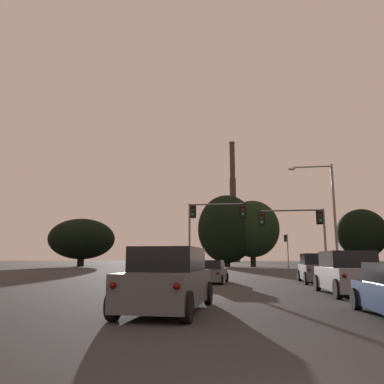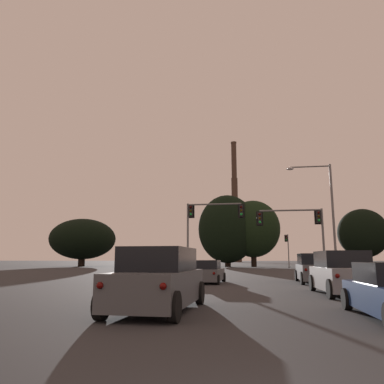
{
  "view_description": "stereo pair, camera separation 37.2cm",
  "coord_description": "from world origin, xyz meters",
  "px_view_note": "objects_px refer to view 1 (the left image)",
  "views": [
    {
      "loc": [
        -1.1,
        -2.93,
        1.52
      ],
      "look_at": [
        -9.22,
        52.91,
        11.62
      ],
      "focal_mm": 35.0,
      "sensor_mm": 36.0,
      "label": 1
    },
    {
      "loc": [
        -0.73,
        -2.88,
        1.52
      ],
      "look_at": [
        -9.22,
        52.91,
        11.62
      ],
      "focal_mm": 35.0,
      "sensor_mm": 36.0,
      "label": 2
    }
  ],
  "objects_px": {
    "suv_right_lane_second": "(348,273)",
    "suv_left_lane_third": "(169,280)",
    "suv_right_lane_front": "(317,269)",
    "hatchback_left_lane_front": "(211,272)",
    "traffic_light_overhead_left": "(208,220)",
    "traffic_light_overhead_right": "(301,225)",
    "street_lamp": "(327,207)",
    "traffic_light_far_right": "(287,246)",
    "smokestack": "(233,214)"
  },
  "relations": [
    {
      "from": "suv_right_lane_second",
      "to": "suv_left_lane_third",
      "type": "bearing_deg",
      "value": -138.32
    },
    {
      "from": "suv_right_lane_front",
      "to": "hatchback_left_lane_front",
      "type": "xyz_separation_m",
      "value": [
        -6.78,
        -1.24,
        -0.23
      ]
    },
    {
      "from": "traffic_light_overhead_left",
      "to": "suv_right_lane_second",
      "type": "bearing_deg",
      "value": -63.75
    },
    {
      "from": "suv_right_lane_second",
      "to": "traffic_light_overhead_right",
      "type": "bearing_deg",
      "value": 87.93
    },
    {
      "from": "street_lamp",
      "to": "suv_right_lane_front",
      "type": "bearing_deg",
      "value": -108.29
    },
    {
      "from": "suv_left_lane_third",
      "to": "hatchback_left_lane_front",
      "type": "bearing_deg",
      "value": 91.63
    },
    {
      "from": "hatchback_left_lane_front",
      "to": "traffic_light_far_right",
      "type": "xyz_separation_m",
      "value": [
        9.47,
        45.41,
        3.18
      ]
    },
    {
      "from": "smokestack",
      "to": "traffic_light_overhead_left",
      "type": "bearing_deg",
      "value": -88.95
    },
    {
      "from": "hatchback_left_lane_front",
      "to": "traffic_light_overhead_left",
      "type": "relative_size",
      "value": 0.65
    },
    {
      "from": "traffic_light_overhead_right",
      "to": "street_lamp",
      "type": "bearing_deg",
      "value": 18.42
    },
    {
      "from": "traffic_light_overhead_right",
      "to": "traffic_light_far_right",
      "type": "relative_size",
      "value": 0.96
    },
    {
      "from": "suv_right_lane_second",
      "to": "hatchback_left_lane_front",
      "type": "xyz_separation_m",
      "value": [
        -6.63,
        6.9,
        -0.23
      ]
    },
    {
      "from": "suv_right_lane_front",
      "to": "street_lamp",
      "type": "height_order",
      "value": "street_lamp"
    },
    {
      "from": "suv_left_lane_third",
      "to": "suv_right_lane_second",
      "type": "bearing_deg",
      "value": 44.57
    },
    {
      "from": "suv_left_lane_third",
      "to": "smokestack",
      "type": "height_order",
      "value": "smokestack"
    },
    {
      "from": "traffic_light_overhead_right",
      "to": "street_lamp",
      "type": "height_order",
      "value": "street_lamp"
    },
    {
      "from": "traffic_light_overhead_left",
      "to": "traffic_light_far_right",
      "type": "relative_size",
      "value": 1.1
    },
    {
      "from": "suv_left_lane_third",
      "to": "traffic_light_far_right",
      "type": "distance_m",
      "value": 59.32
    },
    {
      "from": "suv_right_lane_front",
      "to": "smokestack",
      "type": "height_order",
      "value": "smokestack"
    },
    {
      "from": "street_lamp",
      "to": "smokestack",
      "type": "xyz_separation_m",
      "value": [
        -12.99,
        149.68,
        17.48
      ]
    },
    {
      "from": "suv_left_lane_third",
      "to": "traffic_light_overhead_right",
      "type": "distance_m",
      "value": 22.17
    },
    {
      "from": "traffic_light_overhead_left",
      "to": "traffic_light_far_right",
      "type": "distance_m",
      "value": 38.2
    },
    {
      "from": "traffic_light_overhead_left",
      "to": "smokestack",
      "type": "distance_m",
      "value": 150.62
    },
    {
      "from": "traffic_light_overhead_left",
      "to": "traffic_light_overhead_right",
      "type": "height_order",
      "value": "traffic_light_overhead_left"
    },
    {
      "from": "hatchback_left_lane_front",
      "to": "street_lamp",
      "type": "xyz_separation_m",
      "value": [
        9.18,
        8.5,
        5.18
      ]
    },
    {
      "from": "traffic_light_overhead_right",
      "to": "traffic_light_far_right",
      "type": "height_order",
      "value": "traffic_light_far_right"
    },
    {
      "from": "traffic_light_overhead_left",
      "to": "smokestack",
      "type": "bearing_deg",
      "value": 91.05
    },
    {
      "from": "smokestack",
      "to": "suv_left_lane_third",
      "type": "bearing_deg",
      "value": -88.73
    },
    {
      "from": "suv_left_lane_third",
      "to": "suv_right_lane_second",
      "type": "relative_size",
      "value": 1.0
    },
    {
      "from": "traffic_light_overhead_left",
      "to": "traffic_light_far_right",
      "type": "xyz_separation_m",
      "value": [
        10.53,
        36.71,
        -1.05
      ]
    },
    {
      "from": "smokestack",
      "to": "hatchback_left_lane_front",
      "type": "bearing_deg",
      "value": -88.62
    },
    {
      "from": "suv_right_lane_second",
      "to": "traffic_light_far_right",
      "type": "xyz_separation_m",
      "value": [
        2.83,
        52.31,
        2.95
      ]
    },
    {
      "from": "suv_right_lane_front",
      "to": "traffic_light_overhead_left",
      "type": "xyz_separation_m",
      "value": [
        -7.84,
        7.47,
        4.0
      ]
    },
    {
      "from": "hatchback_left_lane_front",
      "to": "street_lamp",
      "type": "distance_m",
      "value": 13.54
    },
    {
      "from": "traffic_light_overhead_right",
      "to": "traffic_light_far_right",
      "type": "bearing_deg",
      "value": 86.05
    },
    {
      "from": "suv_right_lane_second",
      "to": "smokestack",
      "type": "relative_size",
      "value": 0.08
    },
    {
      "from": "suv_left_lane_third",
      "to": "suv_right_lane_second",
      "type": "height_order",
      "value": "same"
    },
    {
      "from": "hatchback_left_lane_front",
      "to": "traffic_light_overhead_right",
      "type": "xyz_separation_m",
      "value": [
        6.86,
        7.73,
        3.65
      ]
    },
    {
      "from": "smokestack",
      "to": "suv_right_lane_second",
      "type": "bearing_deg",
      "value": -86.38
    },
    {
      "from": "hatchback_left_lane_front",
      "to": "suv_right_lane_second",
      "type": "bearing_deg",
      "value": -43.6
    },
    {
      "from": "suv_left_lane_third",
      "to": "street_lamp",
      "type": "distance_m",
      "value": 23.96
    },
    {
      "from": "suv_left_lane_third",
      "to": "traffic_light_overhead_left",
      "type": "xyz_separation_m",
      "value": [
        -1.04,
        21.78,
        4.0
      ]
    },
    {
      "from": "suv_left_lane_third",
      "to": "traffic_light_overhead_right",
      "type": "relative_size",
      "value": 0.88
    },
    {
      "from": "traffic_light_far_right",
      "to": "smokestack",
      "type": "relative_size",
      "value": 0.1
    },
    {
      "from": "suv_right_lane_front",
      "to": "smokestack",
      "type": "xyz_separation_m",
      "value": [
        -10.59,
        156.94,
        22.42
      ]
    },
    {
      "from": "suv_right_lane_second",
      "to": "street_lamp",
      "type": "height_order",
      "value": "street_lamp"
    },
    {
      "from": "hatchback_left_lane_front",
      "to": "traffic_light_overhead_right",
      "type": "bearing_deg",
      "value": 50.92
    },
    {
      "from": "suv_right_lane_second",
      "to": "suv_right_lane_front",
      "type": "bearing_deg",
      "value": 87.82
    },
    {
      "from": "suv_right_lane_front",
      "to": "suv_right_lane_second",
      "type": "xyz_separation_m",
      "value": [
        -0.14,
        -8.13,
        0.0
      ]
    },
    {
      "from": "suv_left_lane_third",
      "to": "traffic_light_overhead_left",
      "type": "height_order",
      "value": "traffic_light_overhead_left"
    }
  ]
}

